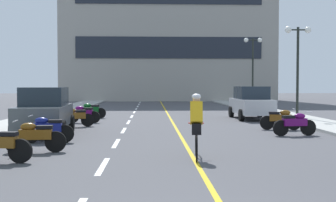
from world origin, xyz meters
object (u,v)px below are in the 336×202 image
Objects in this scene: motorcycle_4 at (295,123)px; street_lamp_mid at (298,51)px; motorcycle_3 at (47,129)px; cyclist_rider at (196,125)px; parked_car_mid at (251,103)px; parked_car_near at (45,111)px; motorcycle_5 at (281,119)px; street_lamp_far at (253,57)px; motorcycle_2 at (35,136)px; motorcycle_8 at (91,110)px; motorcycle_7 at (83,114)px; motorcycle_6 at (75,117)px.

street_lamp_mid is at bearing 70.59° from motorcycle_4.
cyclist_rider is (4.58, -3.18, 0.41)m from motorcycle_3.
parked_car_mid is 2.48× the size of motorcycle_4.
street_lamp_mid is 14.22m from parked_car_near.
motorcycle_5 is at bearing 22.96° from motorcycle_3.
motorcycle_3 is at bearing -133.07° from parked_car_mid.
street_lamp_far is at bearing 76.32° from parked_car_mid.
parked_car_near is 4.69m from motorcycle_2.
motorcycle_5 and motorcycle_8 have the same top height.
motorcycle_2 is (-11.37, -11.33, -3.31)m from street_lamp_mid.
motorcycle_2 is at bearing -146.58° from motorcycle_5.
street_lamp_far is at bearing 39.90° from motorcycle_8.
motorcycle_7 is (-11.47, -1.86, -3.31)m from street_lamp_mid.
street_lamp_far is 18.95m from motorcycle_4.
street_lamp_far is 19.02m from motorcycle_6.
street_lamp_mid reaches higher than cyclist_rider.
motorcycle_6 and motorcycle_7 have the same top height.
street_lamp_mid is at bearing 28.91° from parked_car_near.
street_lamp_far is at bearing 47.62° from motorcycle_7.
motorcycle_5 is at bearing -115.14° from street_lamp_mid.
parked_car_mid is 7.97m from motorcycle_4.
motorcycle_4 is 10.51m from motorcycle_7.
motorcycle_5 is (-2.60, -5.54, -3.31)m from street_lamp_mid.
street_lamp_mid is at bearing 9.22° from motorcycle_7.
parked_car_near is at bearing -95.07° from motorcycle_8.
motorcycle_3 is 8.96m from motorcycle_4.
motorcycle_7 is (0.73, 4.87, -0.44)m from parked_car_near.
parked_car_near is 2.60× the size of motorcycle_6.
street_lamp_far is 23.43m from motorcycle_3.
motorcycle_4 is 1.03× the size of motorcycle_6.
motorcycle_7 is (-0.10, 9.47, 0.00)m from motorcycle_2.
parked_car_mid is 9.24m from motorcycle_7.
parked_car_near and parked_car_mid have the same top height.
motorcycle_3 is 1.00× the size of motorcycle_4.
parked_car_mid is at bearing -103.68° from street_lamp_far.
motorcycle_7 is 2.96m from motorcycle_8.
motorcycle_2 is 0.96× the size of cyclist_rider.
parked_car_near is 4.95m from motorcycle_7.
motorcycle_2 and motorcycle_6 have the same top height.
motorcycle_4 is (9.50, -0.91, -0.44)m from parked_car_near.
motorcycle_5 is (8.76, 5.78, 0.00)m from motorcycle_2.
motorcycle_3 is 1.01× the size of motorcycle_5.
street_lamp_mid reaches higher than motorcycle_6.
parked_car_near is at bearing 100.25° from motorcycle_2.
cyclist_rider reaches higher than motorcycle_7.
parked_car_near reaches higher than motorcycle_7.
parked_car_near reaches higher than motorcycle_5.
motorcycle_8 is 14.35m from cyclist_rider.
motorcycle_4 is (-2.69, -7.64, -3.31)m from street_lamp_mid.
motorcycle_2 and motorcycle_5 have the same top height.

